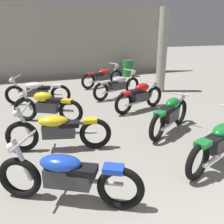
{
  "coord_description": "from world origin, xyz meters",
  "views": [
    {
      "loc": [
        -1.92,
        -0.39,
        2.41
      ],
      "look_at": [
        0.0,
        4.63,
        0.55
      ],
      "focal_mm": 38.4,
      "sensor_mm": 36.0,
      "label": 1
    }
  ],
  "objects_px": {
    "support_pillar": "(162,51)",
    "motorcycle_left_row_2": "(58,130)",
    "motorcycle_right_row_4": "(118,85)",
    "motorcycle_right_row_1": "(220,142)",
    "oil_drum": "(128,68)",
    "motorcycle_left_row_3": "(47,106)",
    "motorcycle_left_row_1": "(67,176)",
    "motorcycle_left_row_4": "(37,92)",
    "motorcycle_right_row_3": "(140,96)",
    "motorcycle_right_row_5": "(103,76)",
    "motorcycle_right_row_2": "(170,114)"
  },
  "relations": [
    {
      "from": "support_pillar",
      "to": "motorcycle_right_row_1",
      "type": "xyz_separation_m",
      "value": [
        -1.97,
        -5.24,
        -1.15
      ]
    },
    {
      "from": "motorcycle_right_row_2",
      "to": "motorcycle_right_row_1",
      "type": "bearing_deg",
      "value": -89.92
    },
    {
      "from": "support_pillar",
      "to": "oil_drum",
      "type": "bearing_deg",
      "value": 87.33
    },
    {
      "from": "motorcycle_left_row_4",
      "to": "oil_drum",
      "type": "xyz_separation_m",
      "value": [
        4.98,
        3.65,
        -0.03
      ]
    },
    {
      "from": "motorcycle_left_row_2",
      "to": "motorcycle_right_row_4",
      "type": "distance_m",
      "value": 4.33
    },
    {
      "from": "motorcycle_left_row_1",
      "to": "motorcycle_left_row_2",
      "type": "bearing_deg",
      "value": 85.21
    },
    {
      "from": "motorcycle_right_row_4",
      "to": "support_pillar",
      "type": "bearing_deg",
      "value": 7.02
    },
    {
      "from": "motorcycle_right_row_3",
      "to": "motorcycle_right_row_4",
      "type": "relative_size",
      "value": 0.91
    },
    {
      "from": "motorcycle_left_row_2",
      "to": "motorcycle_left_row_3",
      "type": "height_order",
      "value": "motorcycle_left_row_2"
    },
    {
      "from": "motorcycle_left_row_1",
      "to": "oil_drum",
      "type": "relative_size",
      "value": 2.26
    },
    {
      "from": "motorcycle_left_row_4",
      "to": "motorcycle_right_row_3",
      "type": "relative_size",
      "value": 1.1
    },
    {
      "from": "motorcycle_right_row_3",
      "to": "oil_drum",
      "type": "height_order",
      "value": "motorcycle_right_row_3"
    },
    {
      "from": "motorcycle_right_row_1",
      "to": "oil_drum",
      "type": "height_order",
      "value": "motorcycle_right_row_1"
    },
    {
      "from": "motorcycle_left_row_1",
      "to": "motorcycle_right_row_2",
      "type": "bearing_deg",
      "value": 30.47
    },
    {
      "from": "motorcycle_left_row_3",
      "to": "oil_drum",
      "type": "xyz_separation_m",
      "value": [
        4.86,
        5.43,
        -0.03
      ]
    },
    {
      "from": "motorcycle_right_row_1",
      "to": "motorcycle_right_row_2",
      "type": "height_order",
      "value": "motorcycle_right_row_1"
    },
    {
      "from": "support_pillar",
      "to": "motorcycle_left_row_2",
      "type": "xyz_separation_m",
      "value": [
        -4.67,
        -3.63,
        -1.15
      ]
    },
    {
      "from": "support_pillar",
      "to": "motorcycle_left_row_3",
      "type": "relative_size",
      "value": 1.83
    },
    {
      "from": "motorcycle_right_row_1",
      "to": "motorcycle_right_row_2",
      "type": "bearing_deg",
      "value": 90.08
    },
    {
      "from": "motorcycle_right_row_4",
      "to": "motorcycle_left_row_2",
      "type": "bearing_deg",
      "value": -128.64
    },
    {
      "from": "support_pillar",
      "to": "motorcycle_left_row_1",
      "type": "height_order",
      "value": "support_pillar"
    },
    {
      "from": "motorcycle_right_row_4",
      "to": "motorcycle_right_row_2",
      "type": "bearing_deg",
      "value": -90.11
    },
    {
      "from": "support_pillar",
      "to": "motorcycle_right_row_4",
      "type": "bearing_deg",
      "value": -172.98
    },
    {
      "from": "motorcycle_right_row_2",
      "to": "motorcycle_right_row_4",
      "type": "relative_size",
      "value": 0.83
    },
    {
      "from": "motorcycle_left_row_4",
      "to": "oil_drum",
      "type": "relative_size",
      "value": 2.47
    },
    {
      "from": "motorcycle_left_row_2",
      "to": "motorcycle_left_row_4",
      "type": "height_order",
      "value": "same"
    },
    {
      "from": "motorcycle_right_row_3",
      "to": "motorcycle_left_row_4",
      "type": "bearing_deg",
      "value": 149.13
    },
    {
      "from": "motorcycle_right_row_4",
      "to": "motorcycle_right_row_5",
      "type": "height_order",
      "value": "same"
    },
    {
      "from": "motorcycle_right_row_4",
      "to": "motorcycle_right_row_5",
      "type": "bearing_deg",
      "value": 87.85
    },
    {
      "from": "oil_drum",
      "to": "motorcycle_left_row_3",
      "type": "bearing_deg",
      "value": -131.83
    },
    {
      "from": "motorcycle_left_row_4",
      "to": "motorcycle_right_row_2",
      "type": "bearing_deg",
      "value": -51.06
    },
    {
      "from": "motorcycle_left_row_1",
      "to": "motorcycle_right_row_1",
      "type": "distance_m",
      "value": 2.84
    },
    {
      "from": "motorcycle_left_row_2",
      "to": "motorcycle_right_row_4",
      "type": "relative_size",
      "value": 1.01
    },
    {
      "from": "motorcycle_right_row_1",
      "to": "motorcycle_right_row_5",
      "type": "relative_size",
      "value": 0.98
    },
    {
      "from": "motorcycle_left_row_4",
      "to": "motorcycle_right_row_1",
      "type": "relative_size",
      "value": 1.02
    },
    {
      "from": "support_pillar",
      "to": "motorcycle_right_row_3",
      "type": "bearing_deg",
      "value": -135.14
    },
    {
      "from": "support_pillar",
      "to": "motorcycle_right_row_4",
      "type": "distance_m",
      "value": 2.29
    },
    {
      "from": "motorcycle_right_row_2",
      "to": "motorcycle_right_row_5",
      "type": "bearing_deg",
      "value": 89.16
    },
    {
      "from": "motorcycle_left_row_3",
      "to": "motorcycle_left_row_2",
      "type": "bearing_deg",
      "value": -89.18
    },
    {
      "from": "motorcycle_left_row_2",
      "to": "motorcycle_right_row_5",
      "type": "xyz_separation_m",
      "value": [
        2.78,
        5.26,
        0.0
      ]
    },
    {
      "from": "motorcycle_left_row_1",
      "to": "motorcycle_right_row_4",
      "type": "xyz_separation_m",
      "value": [
        2.85,
        5.08,
        0.0
      ]
    },
    {
      "from": "motorcycle_left_row_4",
      "to": "motorcycle_left_row_2",
      "type": "bearing_deg",
      "value": -87.7
    },
    {
      "from": "motorcycle_left_row_3",
      "to": "motorcycle_right_row_5",
      "type": "bearing_deg",
      "value": 51.68
    },
    {
      "from": "motorcycle_right_row_1",
      "to": "motorcycle_right_row_4",
      "type": "distance_m",
      "value": 5.0
    },
    {
      "from": "support_pillar",
      "to": "motorcycle_left_row_1",
      "type": "bearing_deg",
      "value": -132.15
    },
    {
      "from": "motorcycle_left_row_4",
      "to": "motorcycle_right_row_1",
      "type": "bearing_deg",
      "value": -60.91
    },
    {
      "from": "motorcycle_left_row_1",
      "to": "motorcycle_right_row_4",
      "type": "bearing_deg",
      "value": 60.71
    },
    {
      "from": "motorcycle_left_row_3",
      "to": "motorcycle_right_row_5",
      "type": "relative_size",
      "value": 0.83
    },
    {
      "from": "motorcycle_left_row_3",
      "to": "motorcycle_right_row_1",
      "type": "distance_m",
      "value": 4.3
    },
    {
      "from": "motorcycle_left_row_2",
      "to": "motorcycle_left_row_4",
      "type": "xyz_separation_m",
      "value": [
        -0.14,
        3.49,
        0.0
      ]
    }
  ]
}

